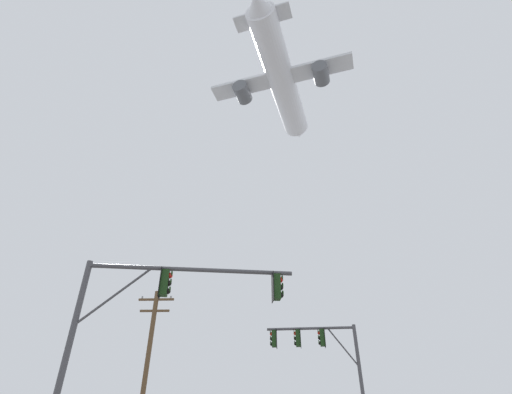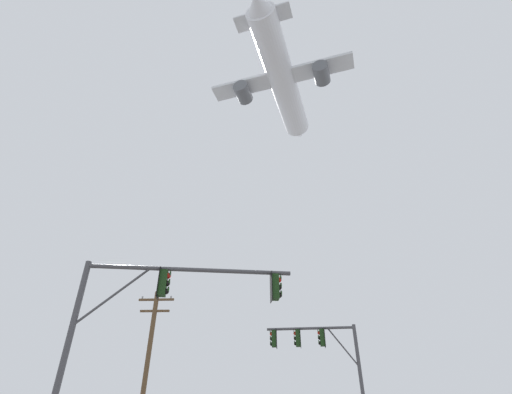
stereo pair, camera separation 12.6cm
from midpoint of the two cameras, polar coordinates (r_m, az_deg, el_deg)
name	(u,v)px [view 2 (the right image)]	position (r m, az deg, el deg)	size (l,w,h in m)	color
signal_pole_near	(157,306)	(13.43, -14.67, -15.77)	(7.18, 1.24, 6.17)	#4C4C51
signal_pole_far	(322,353)	(22.73, 10.16, -22.34)	(5.06, 0.65, 6.31)	#4C4C51
utility_pole	(148,360)	(24.11, -16.05, -22.85)	(2.20, 0.28, 8.59)	brown
airplane	(282,79)	(61.66, 4.01, 17.54)	(22.05, 28.55, 7.85)	white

